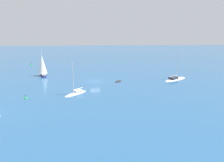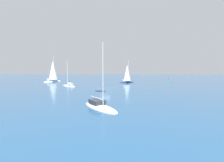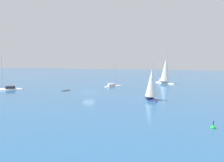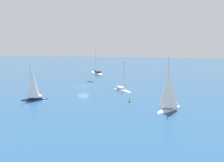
% 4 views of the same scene
% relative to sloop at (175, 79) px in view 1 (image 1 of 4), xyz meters
% --- Properties ---
extents(ground_plane, '(160.00, 160.00, 0.00)m').
position_rel_sloop_xyz_m(ground_plane, '(20.91, 0.77, -0.12)').
color(ground_plane, navy).
extents(sloop, '(7.34, 6.00, 8.65)m').
position_rel_sloop_xyz_m(sloop, '(0.00, 0.00, 0.00)').
color(sloop, white).
rests_on(sloop, ground).
extents(dinghy, '(2.38, 3.02, 0.34)m').
position_rel_sloop_xyz_m(dinghy, '(15.01, 1.41, -0.12)').
color(dinghy, black).
rests_on(dinghy, ground).
extents(yacht, '(3.55, 5.37, 7.70)m').
position_rel_sloop_xyz_m(yacht, '(35.55, -5.39, 2.54)').
color(yacht, '#191E4C').
rests_on(yacht, ground).
extents(yacht_1, '(4.95, 5.08, 7.22)m').
position_rel_sloop_xyz_m(yacht_1, '(24.64, 10.90, 0.03)').
color(yacht_1, silver).
rests_on(yacht_1, ground).
extents(channel_buoy, '(0.63, 0.63, 1.16)m').
position_rel_sloop_xyz_m(channel_buoy, '(34.34, 13.41, -0.11)').
color(channel_buoy, green).
rests_on(channel_buoy, ground).
extents(mooring_buoy, '(0.64, 0.64, 1.23)m').
position_rel_sloop_xyz_m(mooring_buoy, '(43.49, -21.19, -0.11)').
color(mooring_buoy, green).
rests_on(mooring_buoy, ground).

